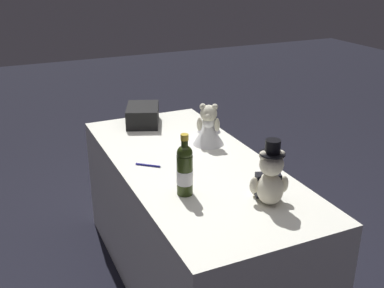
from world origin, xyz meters
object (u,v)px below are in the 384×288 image
object	(u,v)px
teddy_bear_bride	(209,126)
signing_pen	(149,165)
champagne_bottle	(185,169)
teddy_bear_groom	(270,178)
gift_case_black	(143,115)

from	to	relation	value
teddy_bear_bride	signing_pen	bearing A→B (deg)	-69.24
teddy_bear_bride	champagne_bottle	world-z (taller)	champagne_bottle
champagne_bottle	teddy_bear_bride	bearing A→B (deg)	143.78
teddy_bear_groom	champagne_bottle	distance (m)	0.36
signing_pen	teddy_bear_groom	bearing A→B (deg)	31.77
champagne_bottle	gift_case_black	distance (m)	0.93
teddy_bear_bride	gift_case_black	bearing A→B (deg)	-152.84
teddy_bear_bride	signing_pen	distance (m)	0.44
gift_case_black	teddy_bear_groom	bearing A→B (deg)	8.17
gift_case_black	teddy_bear_bride	bearing A→B (deg)	27.16
teddy_bear_groom	teddy_bear_bride	size ratio (longest dim) A/B	1.24
teddy_bear_groom	teddy_bear_bride	distance (m)	0.69
teddy_bear_groom	gift_case_black	world-z (taller)	teddy_bear_groom
teddy_bear_groom	signing_pen	world-z (taller)	teddy_bear_groom
signing_pen	gift_case_black	world-z (taller)	gift_case_black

